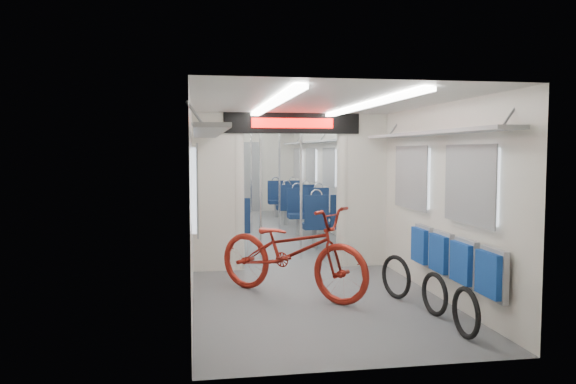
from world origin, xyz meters
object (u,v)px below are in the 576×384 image
at_px(bike_hoop_a, 466,315).
at_px(seat_bay_far_right, 290,200).
at_px(stanchion_near_right, 301,188).
at_px(stanchion_far_left, 251,179).
at_px(seat_bay_near_left, 222,217).
at_px(stanchion_near_left, 261,188).
at_px(flip_bench, 452,258).
at_px(seat_bay_near_right, 318,213).
at_px(bike_hoop_c, 396,279).
at_px(bicycle, 291,251).
at_px(stanchion_far_right, 279,178).
at_px(bike_hoop_b, 435,296).
at_px(seat_bay_far_left, 216,201).

relative_size(bike_hoop_a, seat_bay_far_right, 0.25).
height_order(stanchion_near_right, stanchion_far_left, same).
bearing_deg(seat_bay_near_left, stanchion_near_right, -52.23).
bearing_deg(stanchion_near_left, flip_bench, -63.19).
height_order(bike_hoop_a, seat_bay_near_right, seat_bay_near_right).
relative_size(bike_hoop_c, seat_bay_near_right, 0.26).
distance_m(bicycle, stanchion_far_right, 5.53).
relative_size(seat_bay_far_right, stanchion_near_left, 0.85).
height_order(bike_hoop_c, seat_bay_far_right, seat_bay_far_right).
xyz_separation_m(bike_hoop_b, stanchion_near_left, (-1.44, 3.56, 0.94)).
height_order(flip_bench, bike_hoop_a, flip_bench).
distance_m(bike_hoop_a, seat_bay_far_right, 9.06).
bearing_deg(stanchion_near_left, seat_bay_near_right, 49.84).
height_order(bike_hoop_b, seat_bay_far_right, seat_bay_far_right).
bearing_deg(seat_bay_far_right, seat_bay_near_left, -118.33).
xyz_separation_m(seat_bay_near_left, stanchion_far_right, (1.33, 1.66, 0.63)).
distance_m(bike_hoop_b, seat_bay_far_right, 8.33).
distance_m(flip_bench, stanchion_near_left, 3.84).
bearing_deg(seat_bay_far_right, bicycle, -99.48).
height_order(flip_bench, stanchion_far_left, stanchion_far_left).
xyz_separation_m(flip_bench, bike_hoop_c, (-0.43, 0.56, -0.35)).
bearing_deg(bike_hoop_a, bicycle, 126.78).
bearing_deg(seat_bay_near_right, seat_bay_far_left, 124.58).
relative_size(seat_bay_near_left, seat_bay_near_right, 0.96).
bearing_deg(stanchion_far_right, seat_bay_far_right, 73.41).
distance_m(bike_hoop_b, stanchion_near_right, 3.53).
bearing_deg(stanchion_near_right, bicycle, -103.59).
bearing_deg(seat_bay_near_left, bike_hoop_c, -65.70).
bearing_deg(stanchion_near_right, bike_hoop_c, -75.61).
xyz_separation_m(bike_hoop_a, bike_hoop_c, (-0.14, 1.47, 0.01)).
bearing_deg(bicycle, seat_bay_near_right, 26.75).
bearing_deg(stanchion_near_left, seat_bay_near_left, 114.08).
distance_m(flip_bench, bike_hoop_b, 0.50).
bearing_deg(stanchion_far_left, stanchion_far_right, 13.65).
height_order(seat_bay_far_right, stanchion_far_left, stanchion_far_left).
bearing_deg(seat_bay_far_right, stanchion_near_right, -97.60).
bearing_deg(stanchion_far_right, stanchion_far_left, -166.35).
xyz_separation_m(flip_bench, seat_bay_near_right, (-0.42, 4.92, -0.05)).
bearing_deg(stanchion_far_left, stanchion_near_right, -80.71).
height_order(bike_hoop_c, stanchion_far_right, stanchion_far_right).
xyz_separation_m(bike_hoop_c, stanchion_near_right, (-0.66, 2.57, 0.92)).
distance_m(bike_hoop_b, stanchion_far_left, 6.56).
height_order(bicycle, seat_bay_near_right, bicycle).
relative_size(seat_bay_near_left, seat_bay_far_right, 0.98).
bearing_deg(stanchion_near_right, seat_bay_near_left, 127.77).
bearing_deg(stanchion_far_right, stanchion_near_right, -92.32).
bearing_deg(stanchion_near_left, stanchion_near_right, -22.38).
height_order(bicycle, seat_bay_far_right, bicycle).
distance_m(bike_hoop_a, bike_hoop_c, 1.48).
bearing_deg(bicycle, stanchion_near_left, 45.30).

